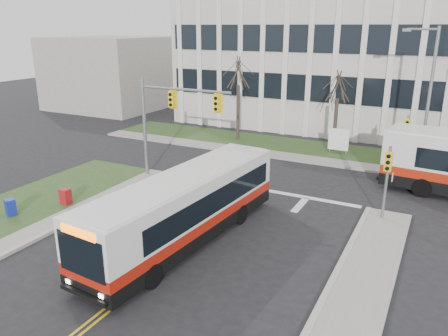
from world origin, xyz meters
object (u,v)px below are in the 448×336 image
(directory_sign, at_px, (339,140))
(bus_main, at_px, (186,209))
(newspaper_box_red, at_px, (66,197))
(newspaper_box_blue, at_px, (11,208))
(streetlight, at_px, (427,92))

(directory_sign, height_order, bus_main, bus_main)
(directory_sign, xyz_separation_m, newspaper_box_red, (-10.63, -16.35, -0.70))
(newspaper_box_blue, bearing_deg, bus_main, 34.15)
(streetlight, distance_m, newspaper_box_blue, 25.12)
(directory_sign, relative_size, bus_main, 0.17)
(streetlight, xyz_separation_m, newspaper_box_red, (-16.16, -15.05, -4.72))
(bus_main, bearing_deg, directory_sign, 85.45)
(directory_sign, relative_size, newspaper_box_red, 2.11)
(directory_sign, xyz_separation_m, newspaper_box_blue, (-12.00, -18.65, -0.70))
(newspaper_box_blue, height_order, newspaper_box_red, same)
(streetlight, bearing_deg, directory_sign, 166.77)
(streetlight, relative_size, directory_sign, 4.60)
(newspaper_box_red, bearing_deg, directory_sign, 58.47)
(directory_sign, distance_m, bus_main, 17.04)
(streetlight, height_order, newspaper_box_red, streetlight)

